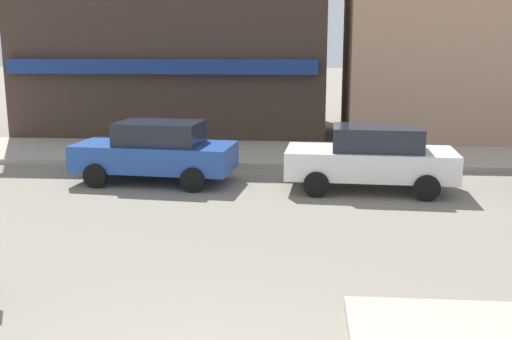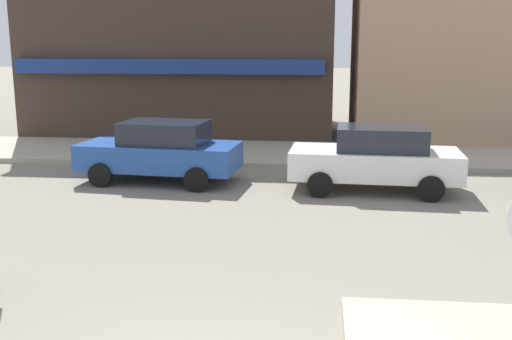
% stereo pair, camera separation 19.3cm
% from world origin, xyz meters
% --- Properties ---
extents(kerb_far, '(80.00, 4.00, 0.15)m').
position_xyz_m(kerb_far, '(0.00, 13.65, 0.07)').
color(kerb_far, '#A89E8C').
rests_on(kerb_far, ground).
extents(parked_car_nearest, '(4.15, 2.17, 1.56)m').
position_xyz_m(parked_car_nearest, '(-2.80, 9.81, 0.81)').
color(parked_car_nearest, '#234C9E').
rests_on(parked_car_nearest, ground).
extents(parked_car_second, '(4.09, 2.04, 1.56)m').
position_xyz_m(parked_car_second, '(2.57, 9.40, 0.81)').
color(parked_car_second, white).
rests_on(parked_car_second, ground).
extents(building_corner_shop, '(11.68, 7.69, 7.97)m').
position_xyz_m(building_corner_shop, '(-4.02, 19.26, 3.99)').
color(building_corner_shop, '#3D2D26').
rests_on(building_corner_shop, ground).
extents(building_storefront_left_near, '(6.71, 5.10, 5.50)m').
position_xyz_m(building_storefront_left_near, '(5.73, 17.67, 2.75)').
color(building_storefront_left_near, tan).
rests_on(building_storefront_left_near, ground).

